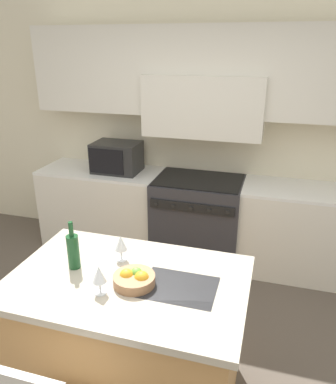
{
  "coord_description": "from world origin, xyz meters",
  "views": [
    {
      "loc": [
        0.72,
        -1.7,
        2.22
      ],
      "look_at": [
        -0.02,
        0.81,
        1.18
      ],
      "focal_mm": 35.0,
      "sensor_mm": 36.0,
      "label": 1
    }
  ],
  "objects_px": {
    "fruit_bowl": "(134,279)",
    "wine_glass_far": "(121,244)",
    "microwave": "(117,157)",
    "wine_glass_near": "(99,275)",
    "wine_bottle": "(73,251)",
    "range_stove": "(198,219)"
  },
  "relations": [
    {
      "from": "fruit_bowl",
      "to": "wine_glass_far",
      "type": "bearing_deg",
      "value": 128.46
    },
    {
      "from": "microwave",
      "to": "wine_glass_far",
      "type": "bearing_deg",
      "value": -65.63
    },
    {
      "from": "wine_glass_near",
      "to": "fruit_bowl",
      "type": "distance_m",
      "value": 0.22
    },
    {
      "from": "wine_glass_near",
      "to": "wine_glass_far",
      "type": "xyz_separation_m",
      "value": [
        -0.02,
        0.35,
        0.0
      ]
    },
    {
      "from": "wine_bottle",
      "to": "wine_glass_near",
      "type": "xyz_separation_m",
      "value": [
        0.27,
        -0.19,
        -0.0
      ]
    },
    {
      "from": "wine_bottle",
      "to": "wine_glass_near",
      "type": "height_order",
      "value": "wine_bottle"
    },
    {
      "from": "microwave",
      "to": "fruit_bowl",
      "type": "xyz_separation_m",
      "value": [
        0.95,
        -1.93,
        -0.11
      ]
    },
    {
      "from": "range_stove",
      "to": "wine_glass_near",
      "type": "height_order",
      "value": "wine_glass_near"
    },
    {
      "from": "wine_bottle",
      "to": "range_stove",
      "type": "bearing_deg",
      "value": 78.03
    },
    {
      "from": "wine_glass_far",
      "to": "fruit_bowl",
      "type": "distance_m",
      "value": 0.29
    },
    {
      "from": "wine_glass_far",
      "to": "range_stove",
      "type": "bearing_deg",
      "value": 85.0
    },
    {
      "from": "microwave",
      "to": "wine_glass_near",
      "type": "height_order",
      "value": "microwave"
    },
    {
      "from": "wine_bottle",
      "to": "fruit_bowl",
      "type": "distance_m",
      "value": 0.43
    },
    {
      "from": "microwave",
      "to": "wine_glass_far",
      "type": "relative_size",
      "value": 2.9
    },
    {
      "from": "wine_bottle",
      "to": "fruit_bowl",
      "type": "relative_size",
      "value": 1.28
    },
    {
      "from": "wine_glass_near",
      "to": "wine_glass_far",
      "type": "bearing_deg",
      "value": 93.65
    },
    {
      "from": "range_stove",
      "to": "fruit_bowl",
      "type": "xyz_separation_m",
      "value": [
        0.03,
        -1.91,
        0.51
      ]
    },
    {
      "from": "wine_glass_near",
      "to": "fruit_bowl",
      "type": "bearing_deg",
      "value": 41.34
    },
    {
      "from": "wine_glass_near",
      "to": "fruit_bowl",
      "type": "relative_size",
      "value": 0.71
    },
    {
      "from": "wine_glass_far",
      "to": "wine_glass_near",
      "type": "bearing_deg",
      "value": -86.35
    },
    {
      "from": "wine_bottle",
      "to": "fruit_bowl",
      "type": "height_order",
      "value": "wine_bottle"
    },
    {
      "from": "wine_bottle",
      "to": "wine_glass_near",
      "type": "distance_m",
      "value": 0.33
    }
  ]
}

